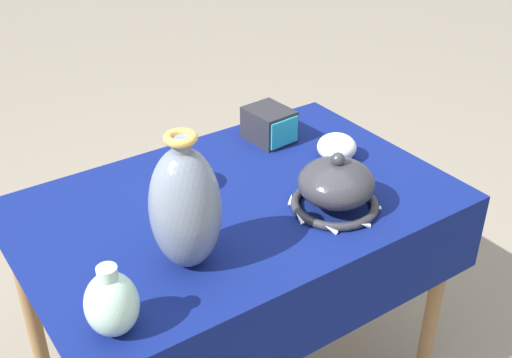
{
  "coord_description": "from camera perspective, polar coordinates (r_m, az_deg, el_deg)",
  "views": [
    {
      "loc": [
        -0.73,
        -1.17,
        1.57
      ],
      "look_at": [
        -0.02,
        -0.12,
        0.81
      ],
      "focal_mm": 45.0,
      "sensor_mm": 36.0,
      "label": 1
    }
  ],
  "objects": [
    {
      "name": "mosaic_tile_box",
      "position": [
        1.91,
        1.19,
        4.85
      ],
      "size": [
        0.12,
        0.15,
        0.1
      ],
      "rotation": [
        0.0,
        0.0,
        0.08
      ],
      "color": "#232328",
      "rests_on": "display_table"
    },
    {
      "name": "display_table",
      "position": [
        1.67,
        -1.61,
        -4.17
      ],
      "size": [
        1.11,
        0.72,
        0.68
      ],
      "color": "olive",
      "rests_on": "ground_plane"
    },
    {
      "name": "cup_wide_porcelain",
      "position": [
        1.68,
        -6.43,
        0.26
      ],
      "size": [
        0.11,
        0.11,
        0.07
      ],
      "color": "white",
      "rests_on": "display_table"
    },
    {
      "name": "vase_dome_bell",
      "position": [
        1.59,
        7.11,
        -0.73
      ],
      "size": [
        0.23,
        0.23,
        0.16
      ],
      "color": "#2D2D33",
      "rests_on": "display_table"
    },
    {
      "name": "bowl_shallow_ivory",
      "position": [
        1.82,
        7.19,
        2.83
      ],
      "size": [
        0.11,
        0.11,
        0.07
      ],
      "primitive_type": "ellipsoid",
      "color": "white",
      "rests_on": "display_table"
    },
    {
      "name": "vase_tall_bulbous",
      "position": [
        1.35,
        -6.3,
        -2.53
      ],
      "size": [
        0.15,
        0.15,
        0.32
      ],
      "color": "slate",
      "rests_on": "display_table"
    },
    {
      "name": "jar_round_celadon",
      "position": [
        1.25,
        -12.7,
        -10.74
      ],
      "size": [
        0.1,
        0.1,
        0.16
      ],
      "color": "#A8CCB7",
      "rests_on": "display_table"
    }
  ]
}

